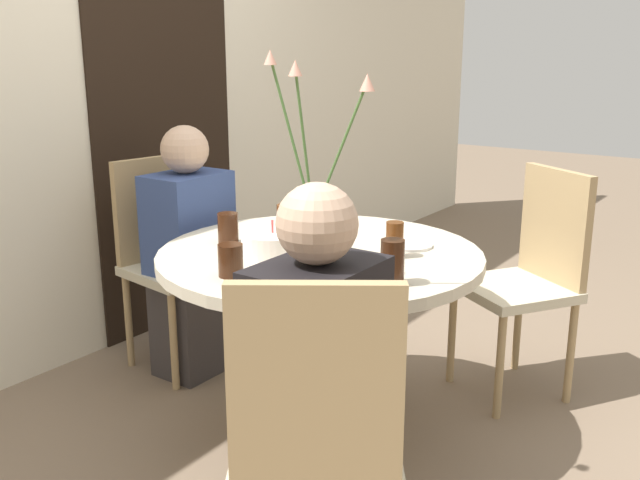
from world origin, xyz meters
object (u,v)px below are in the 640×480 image
at_px(chair_right_flank, 531,268).
at_px(birthday_cake, 273,243).
at_px(person_boy, 190,260).
at_px(drink_glass_4, 392,262).
at_px(chair_far_back, 316,431).
at_px(drink_glass_2, 231,260).
at_px(drink_glass_3, 395,240).
at_px(person_woman, 317,405).
at_px(drink_glass_1, 228,228).
at_px(chair_left_flank, 168,249).
at_px(side_plate, 409,245).
at_px(drink_glass_0, 286,223).
at_px(flower_vase, 313,240).

xyz_separation_m(chair_right_flank, birthday_cake, (-0.90, 0.62, 0.21)).
bearing_deg(person_boy, drink_glass_4, -103.75).
height_order(chair_far_back, birthday_cake, chair_far_back).
distance_m(drink_glass_2, drink_glass_3, 0.57).
relative_size(birthday_cake, drink_glass_3, 1.77).
xyz_separation_m(drink_glass_2, drink_glass_3, (0.48, -0.32, 0.01)).
bearing_deg(drink_glass_2, person_woman, -115.40).
relative_size(chair_right_flank, drink_glass_1, 8.32).
height_order(chair_left_flank, side_plate, chair_left_flank).
xyz_separation_m(side_plate, drink_glass_0, (-0.19, 0.41, 0.06)).
bearing_deg(chair_left_flank, drink_glass_0, -88.82).
height_order(drink_glass_3, person_woman, person_woman).
distance_m(chair_far_back, drink_glass_2, 0.73).
height_order(side_plate, drink_glass_3, drink_glass_3).
bearing_deg(chair_left_flank, person_woman, -111.37).
distance_m(drink_glass_3, drink_glass_4, 0.29).
bearing_deg(flower_vase, person_woman, -143.09).
relative_size(chair_left_flank, person_woman, 0.85).
bearing_deg(birthday_cake, person_boy, 70.41).
distance_m(drink_glass_1, person_woman, 0.96).
xyz_separation_m(chair_left_flank, chair_far_back, (-0.89, -1.44, 0.00)).
relative_size(flower_vase, side_plate, 4.00).
bearing_deg(side_plate, chair_left_flank, 95.27).
xyz_separation_m(chair_far_back, chair_right_flank, (1.54, 0.02, 0.00)).
bearing_deg(person_woman, drink_glass_3, 14.34).
relative_size(chair_right_flank, drink_glass_3, 7.56).
height_order(birthday_cake, drink_glass_4, drink_glass_4).
bearing_deg(birthday_cake, side_plate, -43.74).
bearing_deg(person_woman, flower_vase, 36.91).
bearing_deg(drink_glass_3, drink_glass_4, -152.07).
bearing_deg(person_boy, drink_glass_3, -91.26).
bearing_deg(chair_right_flank, birthday_cake, -91.53).
bearing_deg(drink_glass_4, chair_left_flank, 76.94).
distance_m(chair_far_back, side_plate, 1.05).
height_order(drink_glass_2, person_woman, person_woman).
bearing_deg(chair_far_back, chair_left_flank, -66.26).
xyz_separation_m(birthday_cake, flower_vase, (-0.21, -0.32, 0.11)).
height_order(drink_glass_0, drink_glass_2, drink_glass_0).
relative_size(chair_far_back, drink_glass_2, 9.05).
distance_m(flower_vase, drink_glass_1, 0.59).
height_order(drink_glass_0, drink_glass_3, drink_glass_0).
relative_size(chair_left_flank, birthday_cake, 4.27).
distance_m(chair_far_back, drink_glass_0, 1.09).
height_order(chair_left_flank, drink_glass_3, chair_left_flank).
bearing_deg(chair_left_flank, person_boy, -90.00).
bearing_deg(side_plate, drink_glass_2, 155.12).
height_order(drink_glass_1, drink_glass_4, drink_glass_4).
height_order(birthday_cake, flower_vase, flower_vase).
bearing_deg(person_woman, drink_glass_1, 55.73).
bearing_deg(drink_glass_3, birthday_cake, 119.53).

